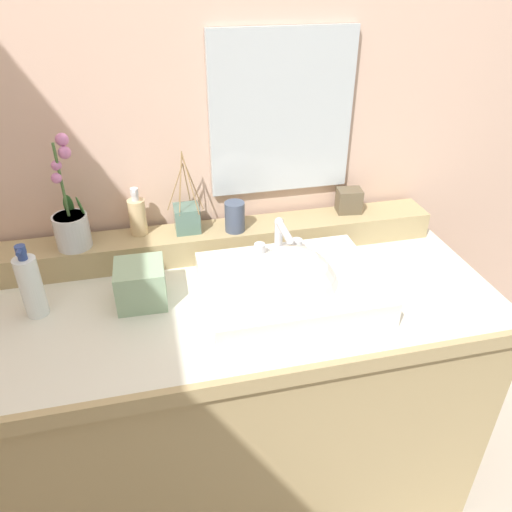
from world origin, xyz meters
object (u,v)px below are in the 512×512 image
(potted_plant, at_px, (71,222))
(reed_diffuser, at_px, (187,218))
(trinket_box, at_px, (349,201))
(tissue_box, at_px, (141,284))
(sink_basin, at_px, (291,290))
(tumbler_cup, at_px, (235,217))
(lotion_bottle, at_px, (31,286))
(soap_dispenser, at_px, (138,216))

(potted_plant, height_order, reed_diffuser, potted_plant)
(trinket_box, relative_size, tissue_box, 0.60)
(potted_plant, distance_m, trinket_box, 0.86)
(sink_basin, xyz_separation_m, tumbler_cup, (-0.10, 0.28, 0.09))
(sink_basin, xyz_separation_m, tissue_box, (-0.39, 0.09, 0.02))
(potted_plant, height_order, lotion_bottle, potted_plant)
(lotion_bottle, bearing_deg, sink_basin, -8.68)
(reed_diffuser, distance_m, lotion_bottle, 0.48)
(lotion_bottle, bearing_deg, trinket_box, 13.02)
(tumbler_cup, height_order, tissue_box, tumbler_cup)
(lotion_bottle, xyz_separation_m, tissue_box, (0.27, -0.01, -0.03))
(tumbler_cup, height_order, lotion_bottle, lotion_bottle)
(tissue_box, bearing_deg, tumbler_cup, 32.16)
(potted_plant, height_order, soap_dispenser, potted_plant)
(soap_dispenser, distance_m, reed_diffuser, 0.15)
(soap_dispenser, height_order, reed_diffuser, reed_diffuser)
(trinket_box, bearing_deg, reed_diffuser, -171.57)
(soap_dispenser, xyz_separation_m, tissue_box, (-0.01, -0.23, -0.09))
(sink_basin, height_order, tissue_box, sink_basin)
(potted_plant, xyz_separation_m, trinket_box, (0.86, 0.03, -0.04))
(trinket_box, relative_size, lotion_bottle, 0.37)
(reed_diffuser, height_order, trinket_box, reed_diffuser)
(sink_basin, height_order, soap_dispenser, soap_dispenser)
(soap_dispenser, relative_size, tissue_box, 1.14)
(soap_dispenser, xyz_separation_m, tumbler_cup, (0.29, -0.05, -0.01))
(potted_plant, height_order, trinket_box, potted_plant)
(sink_basin, relative_size, tissue_box, 3.61)
(soap_dispenser, distance_m, tissue_box, 0.25)
(potted_plant, relative_size, soap_dispenser, 2.21)
(soap_dispenser, relative_size, trinket_box, 1.91)
(soap_dispenser, height_order, lotion_bottle, soap_dispenser)
(trinket_box, xyz_separation_m, lotion_bottle, (-0.96, -0.22, -0.03))
(tumbler_cup, bearing_deg, lotion_bottle, -162.64)
(potted_plant, bearing_deg, reed_diffuser, 4.02)
(lotion_bottle, distance_m, tissue_box, 0.27)
(potted_plant, relative_size, trinket_box, 4.23)
(tumbler_cup, relative_size, lotion_bottle, 0.45)
(tumbler_cup, distance_m, lotion_bottle, 0.60)
(sink_basin, distance_m, trinket_box, 0.44)
(soap_dispenser, relative_size, tumbler_cup, 1.58)
(tumbler_cup, distance_m, tissue_box, 0.36)
(sink_basin, xyz_separation_m, lotion_bottle, (-0.67, 0.10, 0.05))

